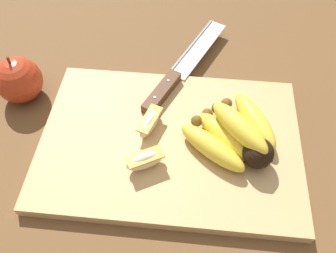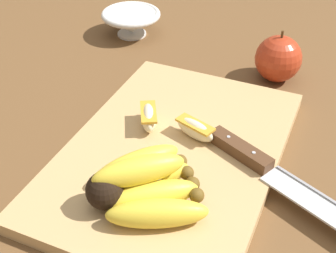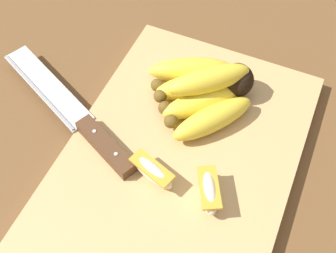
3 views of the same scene
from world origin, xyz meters
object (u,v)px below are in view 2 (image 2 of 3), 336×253
(chefs_knife, at_px, (268,169))
(whole_apple, at_px, (278,59))
(banana_bunch, at_px, (142,185))
(apple_wedge_near, at_px, (149,117))
(ceramic_bowl, at_px, (131,21))
(apple_wedge_middle, at_px, (195,129))

(chefs_knife, relative_size, whole_apple, 2.84)
(banana_bunch, bearing_deg, apple_wedge_near, -157.51)
(chefs_knife, xyz_separation_m, apple_wedge_near, (-0.03, -0.19, 0.01))
(whole_apple, bearing_deg, ceramic_bowl, -99.94)
(whole_apple, bearing_deg, chefs_knife, 10.51)
(whole_apple, bearing_deg, banana_bunch, -11.96)
(apple_wedge_near, bearing_deg, chefs_knife, 81.12)
(banana_bunch, distance_m, apple_wedge_middle, 0.14)
(ceramic_bowl, bearing_deg, apple_wedge_middle, 40.64)
(whole_apple, bearing_deg, apple_wedge_near, -29.39)
(apple_wedge_near, xyz_separation_m, whole_apple, (-0.24, 0.14, 0.00))
(apple_wedge_middle, relative_size, ceramic_bowl, 0.54)
(banana_bunch, distance_m, whole_apple, 0.39)
(banana_bunch, height_order, apple_wedge_middle, banana_bunch)
(apple_wedge_near, relative_size, whole_apple, 0.67)
(chefs_knife, bearing_deg, ceramic_bowl, -131.61)
(apple_wedge_near, height_order, apple_wedge_middle, apple_wedge_near)
(ceramic_bowl, bearing_deg, apple_wedge_near, 31.36)
(chefs_knife, height_order, apple_wedge_near, apple_wedge_near)
(apple_wedge_middle, height_order, ceramic_bowl, ceramic_bowl)
(apple_wedge_near, relative_size, apple_wedge_middle, 0.95)
(apple_wedge_near, distance_m, apple_wedge_middle, 0.07)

